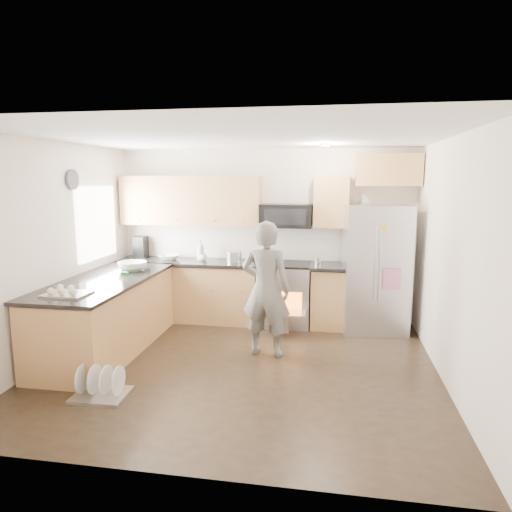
% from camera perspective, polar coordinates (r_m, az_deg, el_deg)
% --- Properties ---
extents(ground, '(4.50, 4.50, 0.00)m').
position_cam_1_polar(ground, '(5.46, -2.17, -13.69)').
color(ground, black).
rests_on(ground, ground).
extents(room_shell, '(4.54, 4.04, 2.62)m').
position_cam_1_polar(room_shell, '(5.06, -2.66, 4.12)').
color(room_shell, silver).
rests_on(room_shell, ground).
extents(back_cabinet_run, '(4.45, 0.64, 2.50)m').
position_cam_1_polar(back_cabinet_run, '(6.95, -4.03, -0.29)').
color(back_cabinet_run, '#B37E47').
rests_on(back_cabinet_run, ground).
extents(peninsula, '(0.96, 2.36, 1.05)m').
position_cam_1_polar(peninsula, '(6.09, -18.15, -6.99)').
color(peninsula, '#B37E47').
rests_on(peninsula, ground).
extents(stove_range, '(0.76, 0.97, 1.79)m').
position_cam_1_polar(stove_range, '(6.79, 3.60, -2.99)').
color(stove_range, '#B7B7BC').
rests_on(stove_range, ground).
extents(refrigerator, '(0.95, 0.78, 1.80)m').
position_cam_1_polar(refrigerator, '(6.66, 14.65, -1.55)').
color(refrigerator, '#B7B7BC').
rests_on(refrigerator, ground).
extents(person, '(0.66, 0.48, 1.67)m').
position_cam_1_polar(person, '(5.56, 1.26, -4.15)').
color(person, slate).
rests_on(person, ground).
extents(dish_rack, '(0.54, 0.44, 0.33)m').
position_cam_1_polar(dish_rack, '(5.01, -18.81, -15.36)').
color(dish_rack, '#B7B7BC').
rests_on(dish_rack, ground).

